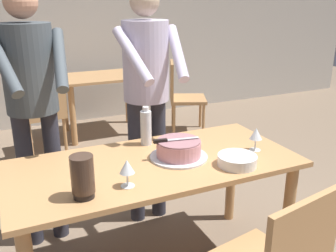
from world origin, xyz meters
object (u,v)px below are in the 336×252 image
(water_bottle, at_px, (146,127))
(background_table, at_px, (102,89))
(person_cutting_cake, at_px, (147,83))
(main_dining_table, at_px, (155,180))
(plate_stack, at_px, (237,160))
(background_chair_0, at_px, (43,111))
(background_chair_1, at_px, (182,94))
(person_standing_beside, at_px, (32,93))
(cake_knife, at_px, (167,140))
(hurricane_lamp, at_px, (83,177))
(wine_glass_near, at_px, (127,167))
(wine_glass_far, at_px, (256,135))
(cake_on_platter, at_px, (179,150))

(water_bottle, bearing_deg, background_table, 81.94)
(person_cutting_cake, bearing_deg, main_dining_table, -107.58)
(plate_stack, bearing_deg, main_dining_table, 149.23)
(background_table, xyz_separation_m, background_chair_0, (-0.75, -0.39, -0.09))
(main_dining_table, height_order, person_cutting_cake, person_cutting_cake)
(background_chair_1, bearing_deg, person_standing_beside, -139.02)
(main_dining_table, xyz_separation_m, cake_knife, (0.08, 0.01, 0.23))
(cake_knife, xyz_separation_m, person_cutting_cake, (0.11, 0.59, 0.21))
(plate_stack, xyz_separation_m, water_bottle, (-0.35, 0.51, 0.08))
(person_cutting_cake, xyz_separation_m, background_table, (0.20, 2.04, -0.50))
(plate_stack, bearing_deg, background_table, 90.20)
(main_dining_table, xyz_separation_m, background_chair_0, (-0.36, 2.25, -0.14))
(main_dining_table, bearing_deg, hurricane_lamp, -152.94)
(person_cutting_cake, distance_m, person_standing_beside, 0.76)
(person_cutting_cake, height_order, background_table, person_cutting_cake)
(wine_glass_near, xyz_separation_m, background_chair_1, (1.55, 2.48, -0.36))
(wine_glass_far, height_order, background_chair_0, background_chair_0)
(cake_knife, bearing_deg, plate_stack, -37.11)
(person_cutting_cake, bearing_deg, plate_stack, -75.82)
(water_bottle, distance_m, background_chair_1, 2.39)
(main_dining_table, distance_m, background_chair_1, 2.62)
(wine_glass_near, relative_size, wine_glass_far, 1.00)
(person_standing_beside, bearing_deg, wine_glass_near, -68.26)
(person_standing_beside, height_order, background_chair_1, person_standing_beside)
(main_dining_table, bearing_deg, person_standing_beside, 132.62)
(person_standing_beside, bearing_deg, person_cutting_cake, -2.25)
(wine_glass_near, height_order, person_cutting_cake, person_cutting_cake)
(wine_glass_far, bearing_deg, person_standing_beside, 148.88)
(water_bottle, bearing_deg, background_chair_1, 57.72)
(person_cutting_cake, bearing_deg, cake_on_platter, -93.86)
(cake_on_platter, bearing_deg, wine_glass_near, -151.32)
(main_dining_table, relative_size, background_chair_0, 1.83)
(water_bottle, bearing_deg, cake_on_platter, -71.19)
(hurricane_lamp, xyz_separation_m, person_cutting_cake, (0.65, 0.83, 0.22))
(person_cutting_cake, xyz_separation_m, person_standing_beside, (-0.76, 0.03, 0.00))
(person_cutting_cake, bearing_deg, water_bottle, -112.70)
(plate_stack, bearing_deg, cake_knife, 142.89)
(main_dining_table, height_order, background_chair_0, background_chair_0)
(main_dining_table, bearing_deg, wine_glass_near, -137.63)
(wine_glass_near, relative_size, person_cutting_cake, 0.08)
(wine_glass_near, bearing_deg, person_cutting_cake, 62.26)
(background_chair_0, bearing_deg, background_chair_1, 0.37)
(wine_glass_far, relative_size, background_chair_1, 0.16)
(cake_on_platter, height_order, background_chair_1, background_chair_1)
(main_dining_table, height_order, hurricane_lamp, hurricane_lamp)
(person_standing_beside, distance_m, background_chair_1, 2.57)
(person_standing_beside, relative_size, background_chair_0, 1.91)
(background_table, bearing_deg, plate_stack, -89.80)
(cake_on_platter, distance_m, person_cutting_cake, 0.66)
(plate_stack, distance_m, background_chair_1, 2.68)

